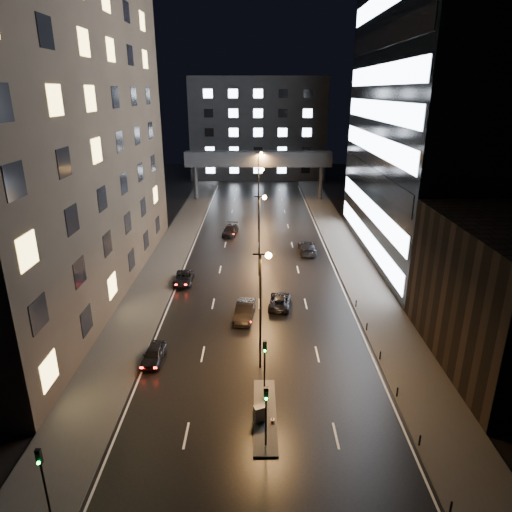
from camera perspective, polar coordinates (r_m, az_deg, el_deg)
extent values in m
plane|color=black|center=(68.01, 0.34, 1.41)|extent=(160.00, 160.00, 0.00)
cube|color=#383533|center=(64.43, -10.83, 0.04)|extent=(5.00, 110.00, 0.15)
cube|color=#383533|center=(64.54, 11.53, 0.02)|extent=(5.00, 110.00, 0.15)
cube|color=#2D2319|center=(53.34, -25.61, 16.35)|extent=(15.00, 48.00, 40.00)
cube|color=black|center=(42.15, 28.96, -4.48)|extent=(10.00, 18.00, 12.00)
cube|color=black|center=(65.55, 24.21, 19.09)|extent=(20.00, 36.00, 45.00)
cube|color=#333335|center=(122.81, 0.25, 15.70)|extent=(34.00, 14.00, 25.00)
cube|color=#333335|center=(95.38, 0.29, 12.05)|extent=(30.00, 3.00, 3.00)
cylinder|color=#333335|center=(97.03, -7.52, 9.02)|extent=(0.80, 0.80, 7.00)
cylinder|color=#333335|center=(97.11, 8.07, 9.00)|extent=(0.80, 0.80, 7.00)
cube|color=#383533|center=(34.16, 1.13, -19.22)|extent=(1.60, 8.00, 0.15)
cylinder|color=black|center=(35.07, 1.08, -14.32)|extent=(0.12, 0.12, 3.50)
cube|color=black|center=(33.88, 1.10, -11.24)|extent=(0.28, 0.22, 0.90)
sphere|color=#0CFF33|center=(33.91, 1.10, -11.77)|extent=(0.18, 0.18, 0.18)
cylinder|color=black|center=(30.68, 1.25, -20.11)|extent=(0.12, 0.12, 3.50)
cube|color=black|center=(29.32, 1.28, -16.82)|extent=(0.28, 0.22, 0.90)
sphere|color=#0CFF33|center=(29.37, 1.29, -17.42)|extent=(0.18, 0.18, 0.18)
cylinder|color=black|center=(29.38, -24.82, -24.95)|extent=(0.12, 0.12, 3.50)
cube|color=black|center=(27.94, -25.51, -21.69)|extent=(0.28, 0.22, 0.90)
sphere|color=#0CFF33|center=(28.02, -25.55, -22.31)|extent=(0.18, 0.18, 0.18)
cylinder|color=black|center=(30.01, 23.17, -27.01)|extent=(0.12, 0.12, 0.90)
cylinder|color=black|center=(33.32, 19.78, -20.96)|extent=(0.12, 0.12, 0.90)
cylinder|color=black|center=(37.02, 17.23, -16.02)|extent=(0.12, 0.12, 0.90)
cylinder|color=black|center=(40.99, 15.25, -11.98)|extent=(0.12, 0.12, 0.90)
cylinder|color=black|center=(45.16, 13.68, -8.66)|extent=(0.12, 0.12, 0.90)
cylinder|color=black|center=(49.49, 12.40, -5.90)|extent=(0.12, 0.12, 0.90)
cylinder|color=black|center=(36.49, 0.55, -7.18)|extent=(0.18, 0.18, 10.00)
cylinder|color=black|center=(34.50, 0.58, 0.22)|extent=(1.20, 0.12, 0.12)
sphere|color=#FF9E38|center=(34.54, 1.57, 0.07)|extent=(0.50, 0.50, 0.50)
cylinder|color=black|center=(55.05, 0.40, 2.36)|extent=(0.18, 0.18, 10.00)
cylinder|color=black|center=(53.75, 0.41, 7.45)|extent=(1.20, 0.12, 0.12)
sphere|color=#FF9E38|center=(53.78, 1.06, 7.34)|extent=(0.50, 0.50, 0.50)
cylinder|color=black|center=(74.36, 0.33, 7.03)|extent=(0.18, 0.18, 10.00)
cylinder|color=black|center=(73.40, 0.34, 10.84)|extent=(1.20, 0.12, 0.12)
sphere|color=#FF9E38|center=(73.42, 0.81, 10.76)|extent=(0.50, 0.50, 0.50)
cylinder|color=black|center=(93.96, 0.29, 9.76)|extent=(0.18, 0.18, 10.00)
cylinder|color=black|center=(93.20, 0.29, 12.79)|extent=(1.20, 0.12, 0.12)
sphere|color=#FF9E38|center=(93.22, 0.67, 12.73)|extent=(0.50, 0.50, 0.50)
imported|color=black|center=(40.39, -12.65, -11.89)|extent=(1.72, 3.96, 1.33)
imported|color=black|center=(46.12, -1.42, -6.90)|extent=(2.27, 5.11, 1.63)
imported|color=black|center=(54.98, -9.03, -2.76)|extent=(2.23, 4.67, 1.29)
imported|color=black|center=(72.78, -3.21, 3.25)|extent=(2.70, 5.39, 1.50)
imported|color=black|center=(48.69, 3.01, -5.61)|extent=(2.72, 4.94, 1.31)
imported|color=black|center=(64.78, 6.43, 1.08)|extent=(2.38, 5.67, 1.64)
cube|color=#444446|center=(33.17, 0.43, -19.11)|extent=(0.92, 0.78, 1.19)
cone|color=#E63F0C|center=(33.39, 2.07, -19.84)|extent=(0.43, 0.43, 0.56)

